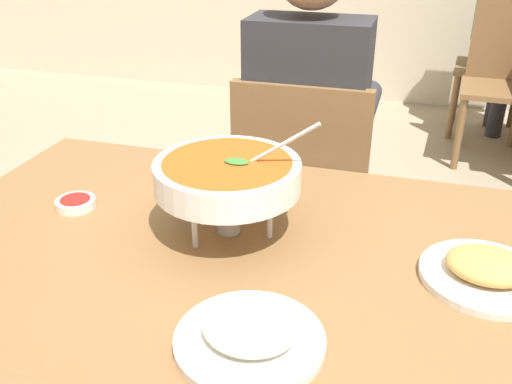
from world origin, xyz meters
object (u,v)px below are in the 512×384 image
Objects in this scene: rice_plate at (250,334)px; diner_main at (309,121)px; chair_diner_main at (304,192)px; patron_bg_left at (500,17)px; dining_table_main at (236,287)px; curry_bowl at (228,176)px; appetizer_plate at (487,271)px; sauce_dish at (76,203)px; chair_bg_left at (509,58)px; chair_bg_corner at (504,73)px.

diner_main is at bearing 96.31° from rice_plate.
chair_diner_main is 0.69× the size of diner_main.
dining_table_main is at bearing -104.31° from patron_bg_left.
curry_bowl is at bearing 114.14° from rice_plate.
rice_plate is at bearing -65.86° from curry_bowl.
appetizer_plate is 0.88m from sauce_dish.
diner_main reaches higher than chair_diner_main.
chair_bg_left reaches higher than dining_table_main.
dining_table_main is 0.32m from rice_plate.
appetizer_plate is 0.18× the size of patron_bg_left.
chair_diner_main is 0.75m from curry_bowl.
chair_diner_main is 0.69× the size of patron_bg_left.
curry_bowl reaches higher than chair_diner_main.
chair_diner_main is at bearing -113.53° from chair_bg_corner.
sauce_dish is (-0.40, 0.05, 0.11)m from dining_table_main.
diner_main and patron_bg_left have the same top height.
curry_bowl is 0.37× the size of chair_bg_corner.
patron_bg_left is (-0.03, 0.46, 0.24)m from chair_bg_corner.
dining_table_main is 3.04m from chair_bg_left.
chair_bg_left is at bearing -33.92° from patron_bg_left.
patron_bg_left is (0.65, 3.25, -0.01)m from rice_plate.
patron_bg_left reaches higher than appetizer_plate.
patron_bg_left reaches higher than dining_table_main.
curry_bowl is 0.37m from rice_plate.
diner_main is at bearing 87.40° from curry_bowl.
patron_bg_left is (1.16, 2.93, 0.00)m from sauce_dish.
chair_diner_main is 3.75× the size of appetizer_plate.
dining_table_main is 0.24m from curry_bowl.
patron_bg_left is (0.76, 2.23, 0.00)m from diner_main.
appetizer_plate is (0.48, 0.02, 0.12)m from dining_table_main.
chair_bg_left is 1.00× the size of chair_bg_corner.
rice_plate is at bearing -103.60° from chair_bg_corner.
curry_bowl is at bearing -108.34° from chair_bg_corner.
diner_main is 1.00× the size of patron_bg_left.
curry_bowl is (-0.03, -0.70, 0.12)m from diner_main.
rice_plate is 0.61m from sauce_dish.
appetizer_plate is (0.51, -0.03, -0.11)m from curry_bowl.
chair_bg_left is (0.89, 2.87, -0.35)m from curry_bowl.
patron_bg_left is (0.28, 2.96, -0.01)m from appetizer_plate.
rice_plate is at bearing -83.48° from chair_diner_main.
chair_bg_corner is at bearing 66.08° from diner_main.
chair_bg_corner is at bearing 71.66° from curry_bowl.
curry_bowl is 3.04m from patron_bg_left.
chair_bg_left is at bearing 73.68° from dining_table_main.
sauce_dish is 3.14m from chair_bg_left.
chair_bg_left is (0.85, 2.92, -0.12)m from dining_table_main.
chair_diner_main is 0.88m from appetizer_plate.
diner_main is 5.46× the size of rice_plate.
curry_bowl is at bearing -92.73° from chair_diner_main.
sauce_dish is (-0.52, 0.32, -0.01)m from rice_plate.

